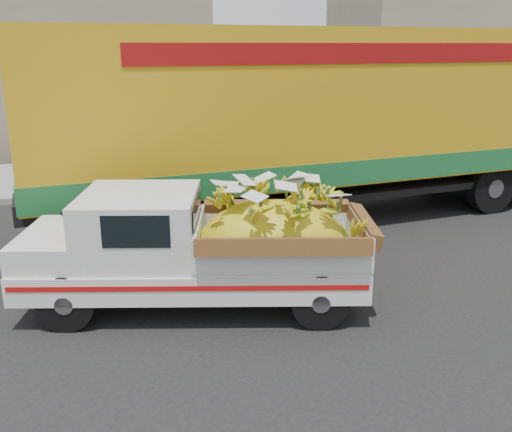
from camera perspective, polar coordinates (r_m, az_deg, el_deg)
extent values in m
plane|color=black|center=(8.76, -1.01, -6.76)|extent=(100.00, 100.00, 0.00)
cube|color=gray|center=(13.98, -5.30, 2.54)|extent=(60.00, 0.25, 0.15)
cube|color=gray|center=(16.02, -6.17, 4.33)|extent=(60.00, 4.00, 0.14)
cube|color=gray|center=(27.30, 23.60, 14.41)|extent=(14.00, 6.00, 6.00)
cylinder|color=black|center=(7.67, -18.46, -8.21)|extent=(0.77, 0.35, 0.74)
cylinder|color=black|center=(8.93, -15.81, -4.39)|extent=(0.77, 0.35, 0.74)
cylinder|color=black|center=(7.37, 6.43, -8.43)|extent=(0.77, 0.35, 0.74)
cylinder|color=black|center=(8.67, 5.27, -4.43)|extent=(0.77, 0.35, 0.74)
cube|color=silver|center=(7.94, -6.20, -5.20)|extent=(4.82, 2.49, 0.38)
cube|color=#A50F0C|center=(7.15, -6.81, -7.23)|extent=(4.42, 0.86, 0.07)
cube|color=silver|center=(8.49, -21.59, -5.60)|extent=(0.40, 1.62, 0.14)
cube|color=silver|center=(8.20, -19.48, -2.64)|extent=(1.11, 1.69, 0.35)
cube|color=silver|center=(7.82, -11.51, -0.88)|extent=(1.79, 1.85, 0.88)
cube|color=black|center=(7.00, -11.96, -1.57)|extent=(0.82, 0.17, 0.41)
cube|color=silver|center=(7.76, 2.35, -2.17)|extent=(2.52, 2.05, 0.50)
ellipsoid|color=yellow|center=(7.79, 1.62, -2.89)|extent=(2.24, 1.69, 1.25)
cylinder|color=black|center=(15.49, 20.62, 4.74)|extent=(1.14, 0.50, 1.10)
cylinder|color=black|center=(13.26, 22.40, 2.66)|extent=(1.14, 0.50, 1.10)
cylinder|color=black|center=(14.73, 17.11, 4.49)|extent=(1.14, 0.50, 1.10)
cylinder|color=black|center=(9.75, -14.24, -1.34)|extent=(1.14, 0.50, 1.10)
cylinder|color=black|center=(11.67, -15.56, 1.52)|extent=(1.14, 0.50, 1.10)
cube|color=black|center=(11.96, 6.86, 3.53)|extent=(12.00, 3.00, 0.36)
cube|color=#BD8E12|center=(11.70, 7.14, 11.17)|extent=(12.01, 4.44, 2.84)
cube|color=#1C622D|center=(11.87, 6.93, 5.55)|extent=(12.08, 4.47, 0.45)
cube|color=maroon|center=(10.56, 10.70, 15.70)|extent=(8.28, 1.43, 0.35)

